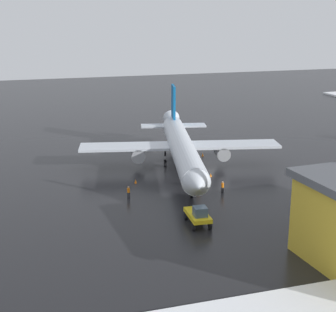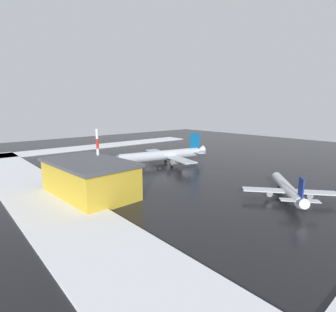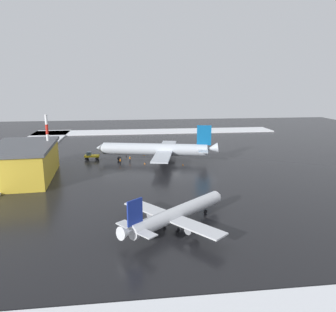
{
  "view_description": "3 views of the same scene",
  "coord_description": "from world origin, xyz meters",
  "px_view_note": "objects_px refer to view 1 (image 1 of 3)",
  "views": [
    {
      "loc": [
        -31.38,
        -77.7,
        23.89
      ],
      "look_at": [
        -8.88,
        -4.57,
        2.53
      ],
      "focal_mm": 55.0,
      "sensor_mm": 36.0,
      "label": 1
    },
    {
      "loc": [
        67.22,
        -66.75,
        21.48
      ],
      "look_at": [
        -4.67,
        -4.02,
        3.74
      ],
      "focal_mm": 28.0,
      "sensor_mm": 36.0,
      "label": 2
    },
    {
      "loc": [
        92.33,
        -13.8,
        24.53
      ],
      "look_at": [
        0.75,
        -2.39,
        3.3
      ],
      "focal_mm": 35.0,
      "sensor_mm": 36.0,
      "label": 3
    }
  ],
  "objects_px": {
    "airplane_distant_tail": "(182,147)",
    "ground_crew_beside_wing": "(128,192)",
    "pushback_tug": "(198,215)",
    "traffic_cone_wingtip_side": "(136,181)",
    "ground_crew_by_nose_gear": "(223,187)",
    "traffic_cone_near_nose": "(211,175)",
    "traffic_cone_mid_line": "(203,155)",
    "ground_crew_mid_apron": "(199,182)"
  },
  "relations": [
    {
      "from": "airplane_distant_tail",
      "to": "ground_crew_beside_wing",
      "type": "xyz_separation_m",
      "value": [
        -10.73,
        -9.82,
        -2.82
      ]
    },
    {
      "from": "pushback_tug",
      "to": "traffic_cone_wingtip_side",
      "type": "distance_m",
      "value": 17.42
    },
    {
      "from": "ground_crew_beside_wing",
      "to": "traffic_cone_wingtip_side",
      "type": "xyz_separation_m",
      "value": [
        2.4,
        5.95,
        -0.7
      ]
    },
    {
      "from": "ground_crew_by_nose_gear",
      "to": "traffic_cone_near_nose",
      "type": "height_order",
      "value": "ground_crew_by_nose_gear"
    },
    {
      "from": "airplane_distant_tail",
      "to": "traffic_cone_wingtip_side",
      "type": "xyz_separation_m",
      "value": [
        -8.33,
        -3.87,
        -3.51
      ]
    },
    {
      "from": "ground_crew_beside_wing",
      "to": "traffic_cone_mid_line",
      "type": "relative_size",
      "value": 3.11
    },
    {
      "from": "traffic_cone_wingtip_side",
      "to": "ground_crew_mid_apron",
      "type": "bearing_deg",
      "value": -31.05
    },
    {
      "from": "traffic_cone_mid_line",
      "to": "traffic_cone_near_nose",
      "type": "bearing_deg",
      "value": -104.85
    },
    {
      "from": "airplane_distant_tail",
      "to": "pushback_tug",
      "type": "relative_size",
      "value": 8.09
    },
    {
      "from": "ground_crew_by_nose_gear",
      "to": "traffic_cone_mid_line",
      "type": "relative_size",
      "value": 3.11
    },
    {
      "from": "airplane_distant_tail",
      "to": "pushback_tug",
      "type": "xyz_separation_m",
      "value": [
        -4.96,
        -20.93,
        -2.5
      ]
    },
    {
      "from": "ground_crew_beside_wing",
      "to": "pushback_tug",
      "type": "bearing_deg",
      "value": 30.95
    },
    {
      "from": "ground_crew_mid_apron",
      "to": "traffic_cone_wingtip_side",
      "type": "height_order",
      "value": "ground_crew_mid_apron"
    },
    {
      "from": "traffic_cone_wingtip_side",
      "to": "pushback_tug",
      "type": "bearing_deg",
      "value": -78.82
    },
    {
      "from": "pushback_tug",
      "to": "ground_crew_beside_wing",
      "type": "xyz_separation_m",
      "value": [
        -5.77,
        11.11,
        -0.31
      ]
    },
    {
      "from": "airplane_distant_tail",
      "to": "ground_crew_beside_wing",
      "type": "height_order",
      "value": "airplane_distant_tail"
    },
    {
      "from": "ground_crew_mid_apron",
      "to": "traffic_cone_mid_line",
      "type": "bearing_deg",
      "value": -141.05
    },
    {
      "from": "traffic_cone_mid_line",
      "to": "traffic_cone_wingtip_side",
      "type": "xyz_separation_m",
      "value": [
        -14.52,
        -10.78,
        0.0
      ]
    },
    {
      "from": "airplane_distant_tail",
      "to": "traffic_cone_near_nose",
      "type": "height_order",
      "value": "airplane_distant_tail"
    },
    {
      "from": "ground_crew_by_nose_gear",
      "to": "ground_crew_mid_apron",
      "type": "bearing_deg",
      "value": 32.6
    },
    {
      "from": "pushback_tug",
      "to": "ground_crew_beside_wing",
      "type": "height_order",
      "value": "pushback_tug"
    },
    {
      "from": "traffic_cone_mid_line",
      "to": "traffic_cone_wingtip_side",
      "type": "bearing_deg",
      "value": -143.4
    },
    {
      "from": "ground_crew_mid_apron",
      "to": "ground_crew_by_nose_gear",
      "type": "bearing_deg",
      "value": 101.16
    },
    {
      "from": "ground_crew_beside_wing",
      "to": "traffic_cone_near_nose",
      "type": "distance_m",
      "value": 15.05
    },
    {
      "from": "traffic_cone_near_nose",
      "to": "airplane_distant_tail",
      "type": "bearing_deg",
      "value": 127.33
    },
    {
      "from": "pushback_tug",
      "to": "traffic_cone_near_nose",
      "type": "relative_size",
      "value": 8.6
    },
    {
      "from": "traffic_cone_wingtip_side",
      "to": "ground_crew_beside_wing",
      "type": "bearing_deg",
      "value": -111.97
    },
    {
      "from": "pushback_tug",
      "to": "ground_crew_by_nose_gear",
      "type": "distance_m",
      "value": 11.67
    },
    {
      "from": "airplane_distant_tail",
      "to": "traffic_cone_near_nose",
      "type": "distance_m",
      "value": 6.38
    },
    {
      "from": "pushback_tug",
      "to": "airplane_distant_tail",
      "type": "bearing_deg",
      "value": 170.3
    },
    {
      "from": "traffic_cone_near_nose",
      "to": "ground_crew_by_nose_gear",
      "type": "bearing_deg",
      "value": -99.21
    },
    {
      "from": "ground_crew_beside_wing",
      "to": "traffic_cone_near_nose",
      "type": "height_order",
      "value": "ground_crew_beside_wing"
    },
    {
      "from": "ground_crew_beside_wing",
      "to": "traffic_cone_wingtip_side",
      "type": "height_order",
      "value": "ground_crew_beside_wing"
    },
    {
      "from": "ground_crew_mid_apron",
      "to": "traffic_cone_wingtip_side",
      "type": "bearing_deg",
      "value": -59.27
    },
    {
      "from": "ground_crew_mid_apron",
      "to": "traffic_cone_near_nose",
      "type": "height_order",
      "value": "ground_crew_mid_apron"
    },
    {
      "from": "ground_crew_mid_apron",
      "to": "ground_crew_by_nose_gear",
      "type": "xyz_separation_m",
      "value": [
        2.41,
        -2.94,
        0.0
      ]
    },
    {
      "from": "ground_crew_beside_wing",
      "to": "ground_crew_by_nose_gear",
      "type": "bearing_deg",
      "value": 85.56
    },
    {
      "from": "pushback_tug",
      "to": "traffic_cone_near_nose",
      "type": "xyz_separation_m",
      "value": [
        8.19,
        16.69,
        -1.01
      ]
    },
    {
      "from": "pushback_tug",
      "to": "ground_crew_by_nose_gear",
      "type": "xyz_separation_m",
      "value": [
        7.0,
        9.33,
        -0.31
      ]
    },
    {
      "from": "ground_crew_beside_wing",
      "to": "airplane_distant_tail",
      "type": "bearing_deg",
      "value": 135.94
    },
    {
      "from": "traffic_cone_near_nose",
      "to": "traffic_cone_mid_line",
      "type": "bearing_deg",
      "value": 75.15
    },
    {
      "from": "ground_crew_mid_apron",
      "to": "pushback_tug",
      "type": "bearing_deg",
      "value": 41.29
    }
  ]
}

